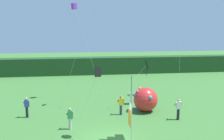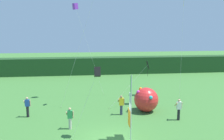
{
  "view_description": "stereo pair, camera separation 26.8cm",
  "coord_description": "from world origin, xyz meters",
  "px_view_note": "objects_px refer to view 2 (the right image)",
  "views": [
    {
      "loc": [
        -2.05,
        -15.37,
        7.38
      ],
      "look_at": [
        0.4,
        2.56,
        4.29
      ],
      "focal_mm": 39.94,
      "sensor_mm": 36.0,
      "label": 1
    },
    {
      "loc": [
        -1.79,
        -15.4,
        7.38
      ],
      "look_at": [
        0.4,
        2.56,
        4.29
      ],
      "focal_mm": 39.94,
      "sensor_mm": 36.0,
      "label": 2
    }
  ],
  "objects_px": {
    "person_far_left": "(27,106)",
    "kite_yellow_diamond_3": "(184,2)",
    "inflatable_balloon": "(146,100)",
    "kite_black_diamond_4": "(146,67)",
    "kite_purple_box_2": "(75,7)",
    "banner_flag": "(130,109)",
    "person_far_right": "(179,109)",
    "kite_black_box_0": "(97,72)",
    "person_near_banner": "(121,105)",
    "person_mid_field": "(70,118)"
  },
  "relations": [
    {
      "from": "inflatable_balloon",
      "to": "person_mid_field",
      "type": "bearing_deg",
      "value": -154.16
    },
    {
      "from": "kite_purple_box_2",
      "to": "banner_flag",
      "type": "bearing_deg",
      "value": -71.09
    },
    {
      "from": "person_mid_field",
      "to": "kite_black_diamond_4",
      "type": "distance_m",
      "value": 9.14
    },
    {
      "from": "banner_flag",
      "to": "kite_black_diamond_4",
      "type": "height_order",
      "value": "banner_flag"
    },
    {
      "from": "person_far_left",
      "to": "kite_black_box_0",
      "type": "xyz_separation_m",
      "value": [
        5.56,
        -4.53,
        3.58
      ]
    },
    {
      "from": "person_near_banner",
      "to": "kite_black_diamond_4",
      "type": "xyz_separation_m",
      "value": [
        2.78,
        2.61,
        2.77
      ]
    },
    {
      "from": "inflatable_balloon",
      "to": "kite_black_box_0",
      "type": "xyz_separation_m",
      "value": [
        -4.6,
        -4.74,
        3.42
      ]
    },
    {
      "from": "person_mid_field",
      "to": "person_far_right",
      "type": "relative_size",
      "value": 0.94
    },
    {
      "from": "person_near_banner",
      "to": "kite_yellow_diamond_3",
      "type": "height_order",
      "value": "kite_yellow_diamond_3"
    },
    {
      "from": "banner_flag",
      "to": "kite_black_box_0",
      "type": "relative_size",
      "value": 0.91
    },
    {
      "from": "banner_flag",
      "to": "kite_yellow_diamond_3",
      "type": "bearing_deg",
      "value": 53.14
    },
    {
      "from": "kite_black_box_0",
      "to": "person_far_right",
      "type": "bearing_deg",
      "value": 19.33
    },
    {
      "from": "person_near_banner",
      "to": "person_far_left",
      "type": "bearing_deg",
      "value": 177.13
    },
    {
      "from": "person_far_left",
      "to": "kite_yellow_diamond_3",
      "type": "xyz_separation_m",
      "value": [
        15.14,
        4.84,
        9.02
      ]
    },
    {
      "from": "person_near_banner",
      "to": "kite_purple_box_2",
      "type": "distance_m",
      "value": 11.0
    },
    {
      "from": "person_mid_field",
      "to": "kite_purple_box_2",
      "type": "xyz_separation_m",
      "value": [
        0.42,
        8.4,
        8.55
      ]
    },
    {
      "from": "inflatable_balloon",
      "to": "kite_yellow_diamond_3",
      "type": "relative_size",
      "value": 0.2
    },
    {
      "from": "person_far_left",
      "to": "kite_yellow_diamond_3",
      "type": "distance_m",
      "value": 18.28
    },
    {
      "from": "person_far_right",
      "to": "kite_black_box_0",
      "type": "distance_m",
      "value": 7.92
    },
    {
      "from": "banner_flag",
      "to": "person_near_banner",
      "type": "distance_m",
      "value": 4.9
    },
    {
      "from": "inflatable_balloon",
      "to": "kite_yellow_diamond_3",
      "type": "bearing_deg",
      "value": 42.87
    },
    {
      "from": "kite_black_diamond_4",
      "to": "inflatable_balloon",
      "type": "bearing_deg",
      "value": -102.76
    },
    {
      "from": "person_near_banner",
      "to": "person_far_right",
      "type": "xyz_separation_m",
      "value": [
        4.39,
        -1.8,
        0.03
      ]
    },
    {
      "from": "kite_black_box_0",
      "to": "kite_black_diamond_4",
      "type": "xyz_separation_m",
      "value": [
        5.06,
        6.75,
        -0.82
      ]
    },
    {
      "from": "person_far_right",
      "to": "kite_yellow_diamond_3",
      "type": "relative_size",
      "value": 0.16
    },
    {
      "from": "banner_flag",
      "to": "person_far_right",
      "type": "bearing_deg",
      "value": 32.84
    },
    {
      "from": "banner_flag",
      "to": "person_mid_field",
      "type": "relative_size",
      "value": 2.71
    },
    {
      "from": "inflatable_balloon",
      "to": "kite_yellow_diamond_3",
      "type": "height_order",
      "value": "kite_yellow_diamond_3"
    },
    {
      "from": "inflatable_balloon",
      "to": "person_near_banner",
      "type": "bearing_deg",
      "value": -165.35
    },
    {
      "from": "person_near_banner",
      "to": "kite_black_diamond_4",
      "type": "height_order",
      "value": "kite_black_diamond_4"
    },
    {
      "from": "person_far_right",
      "to": "person_near_banner",
      "type": "bearing_deg",
      "value": 157.77
    },
    {
      "from": "person_mid_field",
      "to": "kite_purple_box_2",
      "type": "height_order",
      "value": "kite_purple_box_2"
    },
    {
      "from": "person_far_right",
      "to": "inflatable_balloon",
      "type": "relative_size",
      "value": 0.8
    },
    {
      "from": "person_far_right",
      "to": "kite_purple_box_2",
      "type": "height_order",
      "value": "kite_purple_box_2"
    },
    {
      "from": "person_far_left",
      "to": "kite_black_diamond_4",
      "type": "xyz_separation_m",
      "value": [
        10.62,
        2.22,
        2.76
      ]
    },
    {
      "from": "person_near_banner",
      "to": "kite_black_box_0",
      "type": "relative_size",
      "value": 0.35
    },
    {
      "from": "banner_flag",
      "to": "person_far_left",
      "type": "bearing_deg",
      "value": 146.19
    },
    {
      "from": "person_far_left",
      "to": "kite_black_box_0",
      "type": "distance_m",
      "value": 8.01
    },
    {
      "from": "person_near_banner",
      "to": "person_mid_field",
      "type": "relative_size",
      "value": 1.03
    },
    {
      "from": "kite_purple_box_2",
      "to": "person_near_banner",
      "type": "bearing_deg",
      "value": -56.98
    },
    {
      "from": "person_far_left",
      "to": "person_far_right",
      "type": "distance_m",
      "value": 12.42
    },
    {
      "from": "kite_yellow_diamond_3",
      "to": "kite_black_diamond_4",
      "type": "relative_size",
      "value": 2.58
    },
    {
      "from": "kite_yellow_diamond_3",
      "to": "inflatable_balloon",
      "type": "bearing_deg",
      "value": -137.13
    },
    {
      "from": "inflatable_balloon",
      "to": "kite_black_diamond_4",
      "type": "height_order",
      "value": "kite_black_diamond_4"
    },
    {
      "from": "banner_flag",
      "to": "kite_purple_box_2",
      "type": "xyz_separation_m",
      "value": [
        -3.62,
        10.58,
        7.29
      ]
    },
    {
      "from": "inflatable_balloon",
      "to": "banner_flag",
      "type": "bearing_deg",
      "value": -115.03
    },
    {
      "from": "inflatable_balloon",
      "to": "kite_black_diamond_4",
      "type": "relative_size",
      "value": 0.51
    },
    {
      "from": "person_near_banner",
      "to": "kite_purple_box_2",
      "type": "bearing_deg",
      "value": 123.02
    },
    {
      "from": "person_near_banner",
      "to": "person_mid_field",
      "type": "distance_m",
      "value": 4.93
    },
    {
      "from": "person_near_banner",
      "to": "inflatable_balloon",
      "type": "relative_size",
      "value": 0.78
    }
  ]
}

